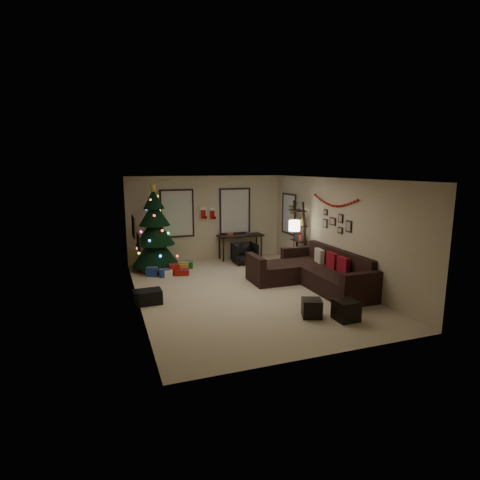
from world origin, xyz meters
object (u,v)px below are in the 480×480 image
object	(u,v)px
desk	(240,238)
bookshelf	(300,236)
christmas_tree	(155,234)
desk_chair	(245,253)
sofa	(313,274)

from	to	relation	value
desk	bookshelf	world-z (taller)	bookshelf
bookshelf	christmas_tree	bearing A→B (deg)	162.59
christmas_tree	bookshelf	xyz separation A→B (m)	(4.04, -1.27, -0.09)
desk_chair	bookshelf	xyz separation A→B (m)	(1.34, -1.06, 0.64)
sofa	desk_chair	world-z (taller)	sofa
christmas_tree	desk_chair	xyz separation A→B (m)	(2.70, -0.21, -0.73)
christmas_tree	bookshelf	bearing A→B (deg)	-17.41
sofa	bookshelf	world-z (taller)	bookshelf
christmas_tree	sofa	world-z (taller)	christmas_tree
sofa	desk	world-z (taller)	sofa
christmas_tree	bookshelf	world-z (taller)	christmas_tree
sofa	bookshelf	distance (m)	1.85
sofa	desk_chair	size ratio (longest dim) A/B	4.68
sofa	christmas_tree	bearing A→B (deg)	140.49
christmas_tree	bookshelf	size ratio (longest dim) A/B	1.28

